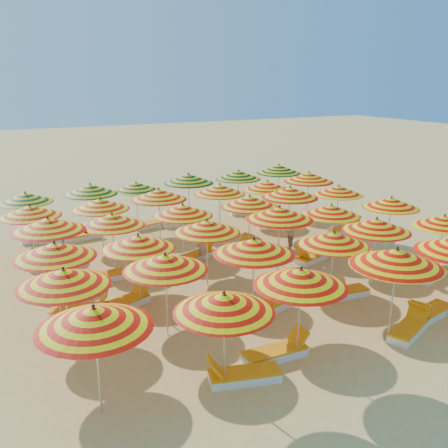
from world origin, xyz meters
The scene contains 57 objects.
ground centered at (0.00, 0.00, 0.00)m, with size 120.00×120.00×0.00m, color #D8B460.
umbrella_0 centered at (-6.50, -6.26, 2.25)m, with size 2.59×2.59×2.56m.
umbrella_1 centered at (-3.73, -6.66, 2.14)m, with size 2.40×2.40×2.44m.
umbrella_2 centered at (-1.45, -6.37, 2.20)m, with size 2.89×2.89×2.50m.
umbrella_3 centered at (1.46, -6.66, 2.32)m, with size 3.25×3.25×2.64m.
umbrella_6 centered at (-6.62, -3.61, 2.18)m, with size 2.99×2.99×2.48m.
umbrella_7 centered at (-3.98, -3.72, 2.16)m, with size 2.54×2.54×2.45m.
umbrella_8 centered at (-1.31, -3.88, 2.23)m, with size 2.81×2.81×2.54m.
umbrella_9 centered at (1.50, -4.05, 2.10)m, with size 2.87×2.87×2.38m.
umbrella_10 centered at (3.61, -3.70, 2.16)m, with size 3.01×3.01×2.46m.
umbrella_11 centered at (6.46, -4.11, 2.02)m, with size 2.52×2.52×2.30m.
umbrella_12 centered at (-6.47, -1.43, 2.20)m, with size 2.67×2.67×2.49m.
umbrella_13 centered at (-4.03, -1.54, 2.10)m, with size 2.51×2.51×2.39m.
umbrella_14 centered at (-1.47, -1.07, 2.12)m, with size 2.98×2.98×2.41m.
umbrella_15 centered at (1.25, -1.37, 2.31)m, with size 3.28×3.28×2.62m.
umbrella_16 centered at (3.85, -1.05, 2.03)m, with size 2.36×2.36×2.31m.
umbrella_17 centered at (6.61, -1.42, 2.09)m, with size 2.94×2.94×2.38m.
umbrella_18 centered at (-6.25, 1.17, 2.26)m, with size 2.57×2.57×2.56m.
umbrella_19 centered at (-4.11, 1.13, 2.14)m, with size 2.50×2.50×2.44m.
umbrella_20 centered at (-1.37, 1.25, 2.13)m, with size 3.02×3.02×2.42m.
umbrella_21 centered at (1.48, 1.11, 2.18)m, with size 2.42×2.42×2.48m.
umbrella_22 centered at (3.64, 1.42, 2.27)m, with size 2.53×2.53×2.57m.
umbrella_23 centered at (6.35, 1.49, 2.06)m, with size 2.40×2.40×2.34m.
umbrella_24 centered at (-6.52, 3.74, 2.15)m, with size 2.46×2.46×2.44m.
umbrella_25 centered at (-3.89, 3.63, 2.14)m, with size 2.83×2.83×2.43m.
umbrella_26 centered at (-1.37, 3.82, 2.22)m, with size 2.70×2.70×2.53m.
umbrella_27 centered at (1.53, 3.84, 2.14)m, with size 2.54×2.54×2.43m.
umbrella_28 centered at (3.98, 3.75, 2.09)m, with size 2.26×2.26×2.37m.
umbrella_29 centered at (6.37, 3.76, 2.28)m, with size 2.81×2.81×2.59m.
umbrella_30 centered at (-6.37, 6.38, 2.09)m, with size 2.80×2.80×2.37m.
umbrella_31 centered at (-3.67, 6.22, 2.20)m, with size 2.67×2.67×2.51m.
umbrella_32 centered at (-1.46, 6.64, 2.03)m, with size 2.35×2.35×2.31m.
umbrella_33 centered at (1.05, 6.21, 2.26)m, with size 2.91×2.91×2.57m.
umbrella_34 centered at (3.91, 6.41, 2.16)m, with size 3.02×3.02×2.45m.
umbrella_35 centered at (6.51, 6.60, 2.22)m, with size 2.96×2.96×2.52m.
lounger_0 centered at (-3.23, -6.65, 0.15)m, with size 1.82×1.02×0.69m.
lounger_1 centered at (-1.95, -6.16, 0.15)m, with size 1.75×0.63×0.69m.
lounger_2 centered at (2.06, -6.83, 0.15)m, with size 1.82×1.20×0.69m.
lounger_3 centered at (3.39, -6.39, 0.15)m, with size 1.81×0.91×0.69m.
lounger_5 centered at (-0.81, -3.82, 0.15)m, with size 1.82×0.94×0.69m.
lounger_6 centered at (2.00, -4.04, 0.15)m, with size 1.78×0.76×0.69m.
lounger_7 centered at (5.86, -4.29, 0.15)m, with size 1.83×1.04×0.69m.
lounger_8 centered at (-5.88, -1.35, 0.15)m, with size 1.83×1.10×0.69m.
lounger_9 centered at (-4.54, -1.46, 0.15)m, with size 1.83×1.13×0.69m.
lounger_10 centered at (3.26, -0.85, 0.15)m, with size 1.82×1.00×0.69m.
lounger_11 centered at (-4.71, 0.96, 0.15)m, with size 1.76×0.67×0.69m.
lounger_12 centered at (-0.77, 1.43, 0.15)m, with size 1.82×1.19×0.69m.
lounger_13 centered at (0.98, 1.32, 0.15)m, with size 1.83×1.05×0.69m.
lounger_14 centered at (6.95, 1.58, 0.15)m, with size 1.81×0.88×0.69m.
lounger_15 centered at (4.57, 3.76, 0.15)m, with size 1.79×0.76×0.69m.
lounger_16 centered at (-5.86, 6.50, 0.15)m, with size 1.82×1.18×0.69m.
lounger_17 centered at (-4.27, 6.13, 0.15)m, with size 1.77×0.71×0.69m.
lounger_18 centered at (-0.86, 6.45, 0.15)m, with size 1.80×0.85×0.69m.
lounger_19 centered at (0.45, 6.09, 0.15)m, with size 1.79×0.79×0.69m.
lounger_20 centered at (4.42, 6.42, 0.15)m, with size 1.83×1.16×0.69m.
beachgoer_a centered at (-0.63, 1.16, 0.70)m, with size 0.51×0.33×1.40m, color tan.
beachgoer_b centered at (3.23, 0.90, 0.76)m, with size 0.74×0.58×1.52m, color tan.
Camera 1 is at (-8.41, -15.61, 6.93)m, focal length 40.00 mm.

